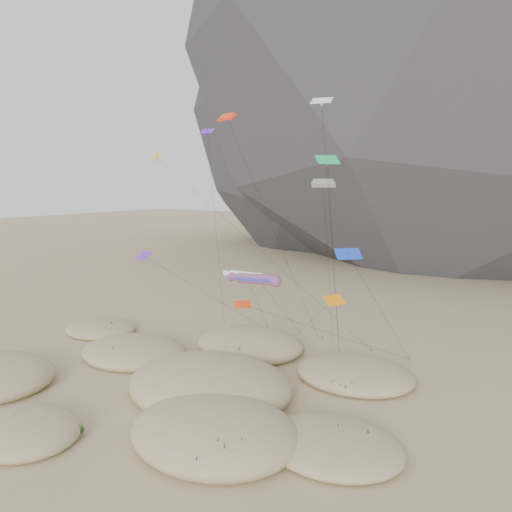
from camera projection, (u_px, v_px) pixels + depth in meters
The scene contains 9 objects.
ground at pixel (165, 403), 46.22m from camera, with size 500.00×500.00×0.00m, color #CCB789.
dunes at pixel (180, 379), 49.87m from camera, with size 50.33×37.42×4.47m.
dune_grass at pixel (185, 382), 48.85m from camera, with size 41.33×29.69×1.47m.
kite_stakes at pixel (310, 339), 64.58m from camera, with size 27.06×4.03×0.30m.
rainbow_tube_kite at pixel (255, 279), 49.91m from camera, with size 7.65×16.62×11.57m.
white_tube_kite at pixel (244, 275), 52.56m from camera, with size 8.61×15.35×11.26m.
orange_parafoil at pixel (228, 121), 56.78m from camera, with size 8.72×10.54×28.12m.
multi_parafoil at pixel (324, 186), 49.46m from camera, with size 4.82×11.79×20.65m.
delta_kites at pixel (251, 213), 51.43m from camera, with size 28.54×18.09×28.37m.
Camera 1 is at (31.51, -31.48, 20.27)m, focal length 35.00 mm.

